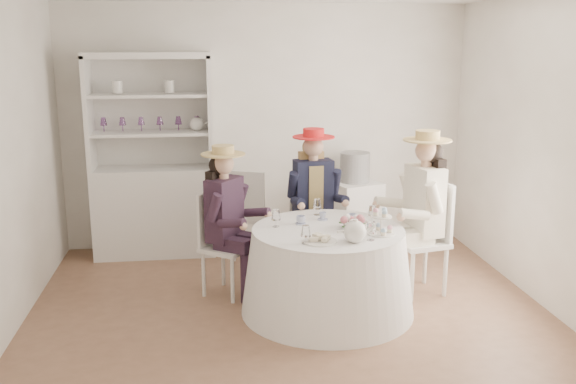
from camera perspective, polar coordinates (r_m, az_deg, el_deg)
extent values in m
plane|color=brown|center=(5.68, 0.13, -10.59)|extent=(4.50, 4.50, 0.00)
plane|color=silver|center=(7.24, -1.95, 5.78)|extent=(4.50, 0.00, 4.50)
plane|color=silver|center=(3.36, 4.63, -3.28)|extent=(4.50, 0.00, 4.50)
plane|color=silver|center=(5.47, -23.96, 2.11)|extent=(0.00, 4.50, 4.50)
plane|color=silver|center=(6.00, 21.99, 3.21)|extent=(0.00, 4.50, 4.50)
cone|color=white|center=(5.58, 3.53, -7.05)|extent=(1.50, 1.50, 0.73)
cylinder|color=white|center=(5.46, 3.59, -3.39)|extent=(1.30, 1.30, 0.02)
cube|color=silver|center=(7.16, -11.74, -1.66)|extent=(1.38, 0.86, 0.97)
cube|color=silver|center=(7.17, -12.03, 7.11)|extent=(1.24, 0.45, 1.18)
cube|color=silver|center=(6.92, -12.41, 11.79)|extent=(1.38, 0.86, 0.06)
cube|color=silver|center=(7.04, -17.26, 6.69)|extent=(0.19, 0.47, 1.18)
cube|color=silver|center=(6.94, -6.99, 7.10)|extent=(0.19, 0.47, 1.18)
cube|color=silver|center=(6.99, -12.08, 5.17)|extent=(1.28, 0.79, 0.03)
cube|color=silver|center=(6.94, -12.24, 8.42)|extent=(1.28, 0.79, 0.03)
sphere|color=white|center=(6.95, -8.12, 6.01)|extent=(0.15, 0.15, 0.15)
cube|color=silver|center=(7.25, 5.86, -2.07)|extent=(0.63, 0.63, 0.77)
cylinder|color=black|center=(7.12, 5.97, 2.21)|extent=(0.33, 0.33, 0.33)
cube|color=silver|center=(5.93, -5.43, -4.98)|extent=(0.55, 0.55, 0.04)
cylinder|color=silver|center=(5.80, -4.96, -7.80)|extent=(0.04, 0.04, 0.44)
cylinder|color=silver|center=(6.05, -3.28, -6.86)|extent=(0.04, 0.04, 0.44)
cylinder|color=silver|center=(5.97, -7.51, -7.23)|extent=(0.04, 0.04, 0.44)
cylinder|color=silver|center=(6.21, -5.78, -6.35)|extent=(0.04, 0.04, 0.44)
cube|color=silver|center=(5.95, -6.91, -2.26)|extent=(0.25, 0.32, 0.50)
cube|color=black|center=(5.84, -5.67, -1.53)|extent=(0.37, 0.41, 0.58)
cube|color=black|center=(5.77, -4.97, -4.66)|extent=(0.35, 0.30, 0.12)
cylinder|color=black|center=(5.80, -3.76, -7.67)|extent=(0.10, 0.10, 0.46)
cylinder|color=black|center=(5.63, -6.53, -1.37)|extent=(0.19, 0.17, 0.27)
cube|color=black|center=(5.91, -4.01, -4.20)|extent=(0.35, 0.30, 0.12)
cylinder|color=black|center=(5.94, -2.82, -7.14)|extent=(0.10, 0.10, 0.46)
cylinder|color=black|center=(5.96, -4.26, -0.49)|extent=(0.19, 0.17, 0.27)
cylinder|color=#D8A889|center=(5.77, -5.74, 1.42)|extent=(0.09, 0.09, 0.08)
sphere|color=#D8A889|center=(5.74, -5.77, 2.49)|extent=(0.19, 0.19, 0.19)
sphere|color=black|center=(5.77, -6.13, 2.38)|extent=(0.19, 0.19, 0.19)
cube|color=black|center=(5.84, -6.35, 0.17)|extent=(0.20, 0.24, 0.38)
cylinder|color=tan|center=(5.73, -5.79, 3.36)|extent=(0.40, 0.40, 0.01)
cylinder|color=tan|center=(5.72, -5.80, 3.76)|extent=(0.20, 0.20, 0.08)
cube|color=silver|center=(6.47, 2.26, -3.16)|extent=(0.46, 0.46, 0.04)
cylinder|color=silver|center=(6.35, 1.22, -5.75)|extent=(0.04, 0.04, 0.46)
cylinder|color=silver|center=(6.44, 4.09, -5.50)|extent=(0.04, 0.04, 0.46)
cylinder|color=silver|center=(6.65, 0.46, -4.84)|extent=(0.04, 0.04, 0.46)
cylinder|color=silver|center=(6.74, 3.21, -4.61)|extent=(0.04, 0.04, 0.46)
cube|color=silver|center=(6.57, 1.83, -0.36)|extent=(0.40, 0.08, 0.52)
cube|color=black|center=(6.39, 2.24, 0.20)|extent=(0.40, 0.25, 0.60)
cube|color=tan|center=(6.39, 2.24, 0.20)|extent=(0.17, 0.24, 0.52)
cube|color=black|center=(6.30, 1.77, -2.81)|extent=(0.18, 0.37, 0.12)
cylinder|color=black|center=(6.27, 2.12, -5.91)|extent=(0.10, 0.10, 0.48)
cylinder|color=black|center=(6.28, 0.47, 0.65)|extent=(0.11, 0.19, 0.29)
cube|color=black|center=(6.36, 3.40, -2.69)|extent=(0.18, 0.37, 0.12)
cylinder|color=black|center=(6.32, 3.76, -5.76)|extent=(0.10, 0.10, 0.48)
cylinder|color=black|center=(6.40, 4.21, 0.86)|extent=(0.11, 0.19, 0.29)
cylinder|color=#D8A889|center=(6.32, 2.27, 3.05)|extent=(0.09, 0.09, 0.08)
sphere|color=#D8A889|center=(6.30, 2.28, 4.07)|extent=(0.20, 0.20, 0.20)
sphere|color=tan|center=(6.35, 2.16, 4.00)|extent=(0.20, 0.20, 0.20)
cube|color=tan|center=(6.43, 2.05, 1.90)|extent=(0.26, 0.11, 0.40)
cylinder|color=red|center=(6.29, 2.29, 4.91)|extent=(0.42, 0.42, 0.01)
cylinder|color=red|center=(6.28, 2.29, 5.29)|extent=(0.21, 0.21, 0.08)
cube|color=silver|center=(6.06, 11.66, -4.40)|extent=(0.51, 0.51, 0.04)
cylinder|color=silver|center=(6.20, 9.35, -6.33)|extent=(0.04, 0.04, 0.48)
cylinder|color=silver|center=(5.92, 10.97, -7.37)|extent=(0.04, 0.04, 0.48)
cylinder|color=silver|center=(6.36, 12.09, -5.91)|extent=(0.04, 0.04, 0.48)
cylinder|color=silver|center=(6.09, 13.80, -6.90)|extent=(0.04, 0.04, 0.48)
cube|color=silver|center=(6.08, 13.37, -1.56)|extent=(0.12, 0.41, 0.54)
cube|color=white|center=(5.96, 12.02, -0.71)|extent=(0.29, 0.43, 0.63)
cube|color=white|center=(6.05, 10.17, -3.50)|extent=(0.39, 0.22, 0.13)
cylinder|color=white|center=(6.08, 8.80, -6.59)|extent=(0.11, 0.11, 0.50)
cylinder|color=white|center=(6.11, 10.62, 0.42)|extent=(0.20, 0.14, 0.30)
cube|color=white|center=(5.89, 11.11, -4.02)|extent=(0.39, 0.22, 0.13)
cylinder|color=white|center=(5.92, 9.70, -7.18)|extent=(0.11, 0.11, 0.50)
cylinder|color=white|center=(5.74, 12.85, -0.53)|extent=(0.20, 0.14, 0.30)
cylinder|color=#D8A889|center=(5.89, 12.18, 2.45)|extent=(0.10, 0.10, 0.09)
sphere|color=#D8A889|center=(5.87, 12.24, 3.59)|extent=(0.21, 0.21, 0.21)
sphere|color=black|center=(5.90, 12.63, 3.46)|extent=(0.21, 0.21, 0.21)
cube|color=black|center=(5.97, 12.82, 1.07)|extent=(0.14, 0.27, 0.41)
cylinder|color=tan|center=(5.85, 12.29, 4.53)|extent=(0.43, 0.43, 0.01)
cylinder|color=tan|center=(5.85, 12.31, 4.95)|extent=(0.22, 0.22, 0.09)
cube|color=silver|center=(6.88, -3.10, -2.21)|extent=(0.54, 0.54, 0.04)
cylinder|color=silver|center=(7.04, -1.37, -3.82)|extent=(0.04, 0.04, 0.45)
cylinder|color=silver|center=(7.15, -3.86, -3.58)|extent=(0.04, 0.04, 0.45)
cylinder|color=silver|center=(6.75, -2.25, -4.61)|extent=(0.04, 0.04, 0.45)
cylinder|color=silver|center=(6.86, -4.84, -4.34)|extent=(0.04, 0.04, 0.45)
cube|color=silver|center=(6.64, -3.69, -0.32)|extent=(0.37, 0.19, 0.51)
imported|color=white|center=(5.58, 1.15, -2.54)|extent=(0.11, 0.11, 0.06)
imported|color=white|center=(5.72, 3.10, -2.19)|extent=(0.08, 0.08, 0.06)
imported|color=white|center=(5.68, 5.74, -2.34)|extent=(0.09, 0.09, 0.06)
imported|color=white|center=(5.48, 5.89, -2.96)|extent=(0.27, 0.27, 0.06)
sphere|color=#CA6573|center=(5.45, 6.36, -2.47)|extent=(0.06, 0.06, 0.06)
sphere|color=white|center=(5.49, 6.04, -2.36)|extent=(0.06, 0.06, 0.06)
sphere|color=#CA6573|center=(5.49, 5.54, -2.35)|extent=(0.06, 0.06, 0.06)
sphere|color=white|center=(5.45, 5.23, -2.45)|extent=(0.06, 0.06, 0.06)
sphere|color=#CA6573|center=(5.41, 5.34, -2.58)|extent=(0.06, 0.06, 0.06)
sphere|color=white|center=(5.39, 5.79, -2.65)|extent=(0.06, 0.06, 0.06)
sphere|color=#CA6573|center=(5.41, 6.25, -2.60)|extent=(0.06, 0.06, 0.06)
sphere|color=white|center=(5.12, 5.98, -3.54)|extent=(0.18, 0.18, 0.18)
cylinder|color=white|center=(5.14, 7.21, -3.38)|extent=(0.11, 0.03, 0.09)
cylinder|color=white|center=(5.09, 6.01, -2.55)|extent=(0.04, 0.04, 0.02)
cylinder|color=white|center=(5.11, 2.85, -4.40)|extent=(0.27, 0.27, 0.01)
cube|color=beige|center=(5.07, 2.32, -4.22)|extent=(0.06, 0.04, 0.03)
cube|color=beige|center=(5.10, 2.86, -4.00)|extent=(0.07, 0.06, 0.03)
cube|color=beige|center=(5.13, 3.39, -4.03)|extent=(0.08, 0.07, 0.03)
cube|color=beige|center=(5.13, 2.55, -3.87)|extent=(0.07, 0.07, 0.03)
cube|color=beige|center=(5.07, 3.29, -4.25)|extent=(0.07, 0.08, 0.03)
cylinder|color=white|center=(5.36, 8.25, -3.67)|extent=(0.23, 0.23, 0.01)
cylinder|color=white|center=(5.34, 8.28, -2.95)|extent=(0.02, 0.02, 0.15)
cylinder|color=white|center=(5.32, 8.30, -2.17)|extent=(0.17, 0.17, 0.01)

